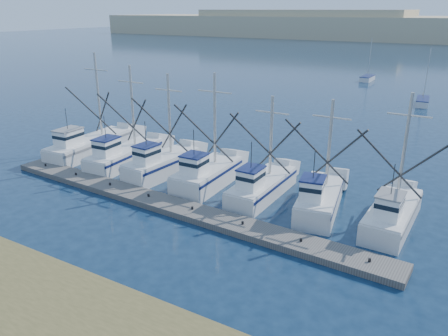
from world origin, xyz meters
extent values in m
plane|color=#0C1F35|center=(0.00, 0.00, 0.00)|extent=(500.00, 500.00, 0.00)
cube|color=#625D57|center=(-6.27, 5.35, 0.21)|extent=(32.21, 3.82, 0.43)
cube|color=silver|center=(-20.42, 11.52, 0.73)|extent=(3.24, 9.73, 1.45)
cube|color=white|center=(-20.42, 9.06, 2.20)|extent=(1.70, 2.42, 1.50)
cylinder|color=#B7B2A8|center=(-20.42, 13.15, 5.47)|extent=(0.22, 0.22, 8.04)
cube|color=silver|center=(-15.41, 10.88, 0.71)|extent=(3.01, 8.45, 1.41)
cube|color=white|center=(-15.41, 8.75, 2.16)|extent=(1.59, 2.11, 1.50)
cylinder|color=#B7B2A8|center=(-15.41, 12.31, 5.06)|extent=(0.22, 0.22, 7.29)
cube|color=silver|center=(-10.82, 10.42, 0.78)|extent=(3.01, 7.56, 1.57)
cube|color=white|center=(-10.82, 8.53, 2.32)|extent=(1.55, 1.91, 1.50)
cylinder|color=#B7B2A8|center=(-10.82, 11.69, 4.98)|extent=(0.22, 0.22, 6.82)
cube|color=silver|center=(-6.19, 10.22, 0.78)|extent=(2.93, 7.06, 1.56)
cube|color=white|center=(-6.19, 8.43, 2.31)|extent=(1.63, 1.75, 1.50)
cylinder|color=#B7B2A8|center=(-6.19, 11.41, 5.17)|extent=(0.22, 0.22, 7.23)
cube|color=silver|center=(-1.53, 10.53, 0.65)|extent=(2.49, 7.65, 1.31)
cube|color=white|center=(-1.53, 8.58, 2.06)|extent=(1.41, 1.88, 1.50)
cylinder|color=#B7B2A8|center=(-1.53, 11.83, 4.35)|extent=(0.22, 0.22, 6.09)
cube|color=silver|center=(3.00, 10.27, 0.75)|extent=(3.59, 7.41, 1.50)
cube|color=white|center=(3.00, 8.46, 2.25)|extent=(1.68, 1.94, 1.50)
cylinder|color=#B7B2A8|center=(3.00, 11.49, 4.58)|extent=(0.22, 0.22, 6.16)
cube|color=silver|center=(7.79, 10.44, 0.69)|extent=(2.64, 7.51, 1.38)
cube|color=white|center=(7.79, 8.54, 2.13)|extent=(1.45, 1.86, 1.50)
cylinder|color=#B7B2A8|center=(7.79, 11.71, 4.95)|extent=(0.22, 0.22, 7.14)
cube|color=silver|center=(4.48, 52.65, 0.45)|extent=(2.12, 5.69, 0.90)
cylinder|color=#B7B2A8|center=(4.48, 52.95, 4.50)|extent=(0.12, 0.12, 7.20)
cube|color=silver|center=(-7.90, 71.78, 0.45)|extent=(1.94, 5.00, 0.90)
cylinder|color=#B7B2A8|center=(-7.90, 72.08, 4.50)|extent=(0.12, 0.12, 7.20)
camera|label=1|loc=(11.16, -17.01, 13.30)|focal=35.00mm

